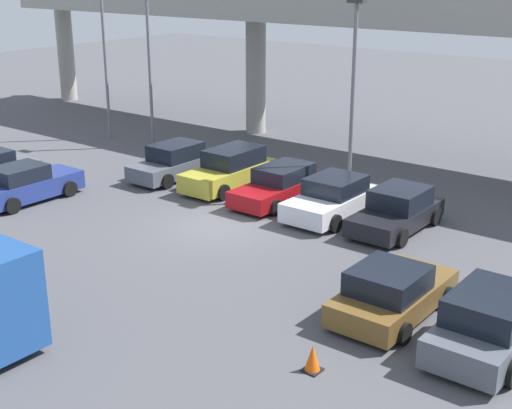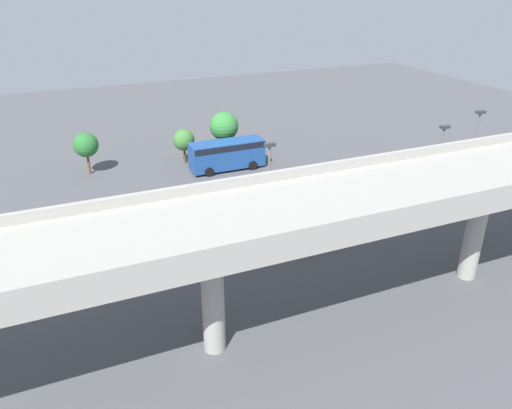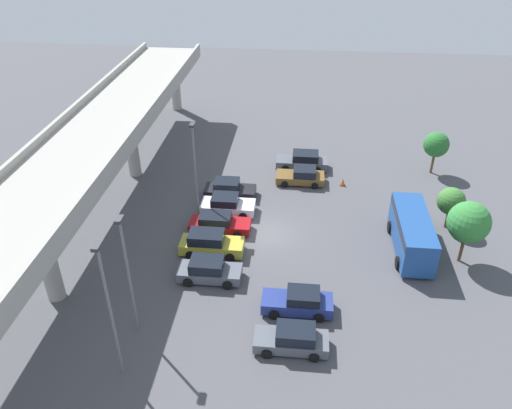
{
  "view_description": "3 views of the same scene",
  "coord_description": "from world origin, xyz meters",
  "px_view_note": "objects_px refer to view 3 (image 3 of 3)",
  "views": [
    {
      "loc": [
        16.52,
        -18.89,
        9.42
      ],
      "look_at": [
        0.83,
        1.31,
        0.7
      ],
      "focal_mm": 50.0,
      "sensor_mm": 36.0,
      "label": 1
    },
    {
      "loc": [
        14.64,
        32.97,
        17.98
      ],
      "look_at": [
        1.51,
        2.41,
        2.22
      ],
      "focal_mm": 35.0,
      "sensor_mm": 36.0,
      "label": 2
    },
    {
      "loc": [
        -31.9,
        -2.16,
        22.6
      ],
      "look_at": [
        0.25,
        1.03,
        2.5
      ],
      "focal_mm": 35.0,
      "sensor_mm": 36.0,
      "label": 3
    }
  ],
  "objects_px": {
    "parked_car_0": "(293,339)",
    "shuttle_bus": "(412,231)",
    "lamp_post_by_overpass": "(128,268)",
    "parked_car_4": "(219,223)",
    "parked_car_2": "(209,270)",
    "parked_car_8": "(303,161)",
    "tree_front_left": "(469,222)",
    "tree_front_right": "(436,145)",
    "parked_car_7": "(301,176)",
    "parked_car_5": "(227,205)",
    "lamp_post_mid_lot": "(109,304)",
    "lamp_post_near_aisle": "(195,164)",
    "parked_car_1": "(299,302)",
    "tree_front_centre": "(451,201)",
    "parked_car_3": "(210,243)",
    "parked_car_6": "(229,189)",
    "traffic_cone": "(343,182)"
  },
  "relations": [
    {
      "from": "tree_front_left",
      "to": "traffic_cone",
      "type": "relative_size",
      "value": 6.89
    },
    {
      "from": "parked_car_8",
      "to": "tree_front_right",
      "type": "distance_m",
      "value": 12.43
    },
    {
      "from": "lamp_post_near_aisle",
      "to": "tree_front_right",
      "type": "bearing_deg",
      "value": -65.14
    },
    {
      "from": "parked_car_3",
      "to": "shuttle_bus",
      "type": "distance_m",
      "value": 14.84
    },
    {
      "from": "parked_car_1",
      "to": "shuttle_bus",
      "type": "height_order",
      "value": "shuttle_bus"
    },
    {
      "from": "parked_car_0",
      "to": "parked_car_4",
      "type": "xyz_separation_m",
      "value": [
        11.47,
        6.21,
        -0.03
      ]
    },
    {
      "from": "parked_car_3",
      "to": "tree_front_centre",
      "type": "height_order",
      "value": "tree_front_centre"
    },
    {
      "from": "parked_car_0",
      "to": "parked_car_6",
      "type": "xyz_separation_m",
      "value": [
        16.82,
        6.16,
        -0.01
      ]
    },
    {
      "from": "parked_car_7",
      "to": "tree_front_right",
      "type": "height_order",
      "value": "tree_front_right"
    },
    {
      "from": "parked_car_5",
      "to": "parked_car_8",
      "type": "height_order",
      "value": "parked_car_8"
    },
    {
      "from": "parked_car_1",
      "to": "tree_front_right",
      "type": "xyz_separation_m",
      "value": [
        19.92,
        -12.12,
        2.2
      ]
    },
    {
      "from": "lamp_post_mid_lot",
      "to": "tree_front_centre",
      "type": "height_order",
      "value": "lamp_post_mid_lot"
    },
    {
      "from": "parked_car_5",
      "to": "lamp_post_near_aisle",
      "type": "distance_m",
      "value": 4.69
    },
    {
      "from": "parked_car_2",
      "to": "tree_front_right",
      "type": "bearing_deg",
      "value": 43.59
    },
    {
      "from": "tree_front_right",
      "to": "parked_car_5",
      "type": "bearing_deg",
      "value": 115.92
    },
    {
      "from": "lamp_post_by_overpass",
      "to": "traffic_cone",
      "type": "relative_size",
      "value": 11.57
    },
    {
      "from": "parked_car_5",
      "to": "lamp_post_mid_lot",
      "type": "bearing_deg",
      "value": -101.38
    },
    {
      "from": "shuttle_bus",
      "to": "parked_car_6",
      "type": "bearing_deg",
      "value": 66.19
    },
    {
      "from": "parked_car_5",
      "to": "lamp_post_mid_lot",
      "type": "distance_m",
      "value": 17.71
    },
    {
      "from": "parked_car_0",
      "to": "lamp_post_mid_lot",
      "type": "height_order",
      "value": "lamp_post_mid_lot"
    },
    {
      "from": "lamp_post_near_aisle",
      "to": "traffic_cone",
      "type": "distance_m",
      "value": 14.33
    },
    {
      "from": "parked_car_3",
      "to": "lamp_post_by_overpass",
      "type": "distance_m",
      "value": 9.42
    },
    {
      "from": "parked_car_4",
      "to": "parked_car_7",
      "type": "xyz_separation_m",
      "value": [
        8.42,
        -6.29,
        -0.01
      ]
    },
    {
      "from": "traffic_cone",
      "to": "tree_front_right",
      "type": "bearing_deg",
      "value": -68.59
    },
    {
      "from": "lamp_post_by_overpass",
      "to": "tree_front_centre",
      "type": "distance_m",
      "value": 25.05
    },
    {
      "from": "parked_car_3",
      "to": "tree_front_right",
      "type": "bearing_deg",
      "value": 37.64
    },
    {
      "from": "parked_car_4",
      "to": "parked_car_6",
      "type": "bearing_deg",
      "value": 89.51
    },
    {
      "from": "parked_car_2",
      "to": "lamp_post_by_overpass",
      "type": "relative_size",
      "value": 0.54
    },
    {
      "from": "parked_car_6",
      "to": "tree_front_left",
      "type": "height_order",
      "value": "tree_front_left"
    },
    {
      "from": "parked_car_8",
      "to": "tree_front_left",
      "type": "bearing_deg",
      "value": 131.03
    },
    {
      "from": "lamp_post_mid_lot",
      "to": "parked_car_0",
      "type": "bearing_deg",
      "value": -74.14
    },
    {
      "from": "tree_front_right",
      "to": "parked_car_7",
      "type": "bearing_deg",
      "value": 104.58
    },
    {
      "from": "parked_car_3",
      "to": "lamp_post_near_aisle",
      "type": "height_order",
      "value": "lamp_post_near_aisle"
    },
    {
      "from": "shuttle_bus",
      "to": "parked_car_5",
      "type": "bearing_deg",
      "value": 75.26
    },
    {
      "from": "parked_car_1",
      "to": "lamp_post_near_aisle",
      "type": "xyz_separation_m",
      "value": [
        10.36,
        8.52,
        4.03
      ]
    },
    {
      "from": "parked_car_6",
      "to": "lamp_post_by_overpass",
      "type": "height_order",
      "value": "lamp_post_by_overpass"
    },
    {
      "from": "shuttle_bus",
      "to": "lamp_post_by_overpass",
      "type": "bearing_deg",
      "value": 118.78
    },
    {
      "from": "lamp_post_by_overpass",
      "to": "lamp_post_mid_lot",
      "type": "bearing_deg",
      "value": -177.42
    },
    {
      "from": "parked_car_1",
      "to": "lamp_post_mid_lot",
      "type": "height_order",
      "value": "lamp_post_mid_lot"
    },
    {
      "from": "lamp_post_near_aisle",
      "to": "lamp_post_mid_lot",
      "type": "xyz_separation_m",
      "value": [
        -16.17,
        1.07,
        0.33
      ]
    },
    {
      "from": "parked_car_1",
      "to": "lamp_post_near_aisle",
      "type": "height_order",
      "value": "lamp_post_near_aisle"
    },
    {
      "from": "parked_car_1",
      "to": "parked_car_8",
      "type": "distance_m",
      "value": 19.61
    },
    {
      "from": "parked_car_0",
      "to": "shuttle_bus",
      "type": "xyz_separation_m",
      "value": [
        10.42,
        -8.34,
        0.97
      ]
    },
    {
      "from": "parked_car_2",
      "to": "tree_front_centre",
      "type": "xyz_separation_m",
      "value": [
        8.13,
        -17.67,
        1.66
      ]
    },
    {
      "from": "traffic_cone",
      "to": "tree_front_left",
      "type": "bearing_deg",
      "value": -142.64
    },
    {
      "from": "parked_car_1",
      "to": "lamp_post_mid_lot",
      "type": "distance_m",
      "value": 12.03
    },
    {
      "from": "parked_car_4",
      "to": "parked_car_7",
      "type": "distance_m",
      "value": 10.51
    },
    {
      "from": "parked_car_7",
      "to": "tree_front_left",
      "type": "xyz_separation_m",
      "value": [
        -10.45,
        -11.66,
        2.65
      ]
    },
    {
      "from": "parked_car_0",
      "to": "tree_front_left",
      "type": "xyz_separation_m",
      "value": [
        9.44,
        -11.75,
        2.61
      ]
    },
    {
      "from": "lamp_post_by_overpass",
      "to": "parked_car_4",
      "type": "bearing_deg",
      "value": -16.77
    }
  ]
}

